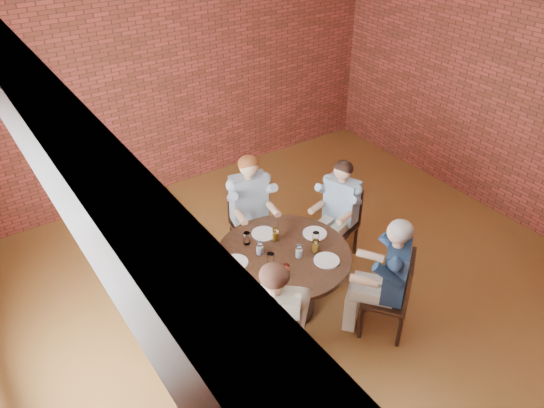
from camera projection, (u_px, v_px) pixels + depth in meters
floor at (329, 318)px, 5.70m from camera, size 7.00×7.00×0.00m
wall_back at (172, 72)px, 7.17m from camera, size 7.00×0.00×7.00m
dining_table at (284, 270)px, 5.56m from camera, size 1.39×1.39×0.75m
chair_a at (341, 219)px, 6.38m from camera, size 0.53×0.53×0.92m
diner_a at (338, 212)px, 6.24m from camera, size 0.76×0.69×1.30m
chair_b at (249, 217)px, 6.38m from camera, size 0.52×0.52×0.96m
diner_b at (251, 210)px, 6.22m from camera, size 0.67×0.77×1.37m
chair_c at (168, 289)px, 5.34m from camera, size 0.54×0.54×0.93m
diner_c at (174, 277)px, 5.27m from camera, size 0.78×0.71×1.31m
chair_d at (273, 348)px, 4.68m from camera, size 0.66×0.66×0.99m
diner_d at (275, 325)px, 4.66m from camera, size 0.91×0.92×1.42m
chair_e at (395, 293)px, 5.28m from camera, size 0.63×0.63×0.96m
diner_e at (388, 278)px, 5.21m from camera, size 0.85×0.87×1.37m
plate_a at (315, 233)px, 5.71m from camera, size 0.26×0.26×0.01m
plate_b at (264, 233)px, 5.70m from camera, size 0.26×0.26×0.01m
plate_c at (235, 262)px, 5.30m from camera, size 0.26×0.26×0.01m
plate_d at (327, 260)px, 5.33m from camera, size 0.26×0.26×0.01m
glass_a at (316, 238)px, 5.53m from camera, size 0.07×0.07×0.14m
glass_b at (276, 234)px, 5.59m from camera, size 0.07×0.07×0.14m
glass_c at (247, 238)px, 5.53m from camera, size 0.07×0.07×0.14m
glass_d at (260, 248)px, 5.39m from camera, size 0.07×0.07×0.14m
glass_e at (271, 259)px, 5.24m from camera, size 0.07×0.07×0.14m
glass_f at (286, 271)px, 5.10m from camera, size 0.07×0.07×0.14m
glass_g at (299, 251)px, 5.35m from camera, size 0.07×0.07×0.14m
glass_h at (316, 246)px, 5.42m from camera, size 0.07×0.07×0.14m
smartphone at (332, 262)px, 5.30m from camera, size 0.09×0.16×0.01m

